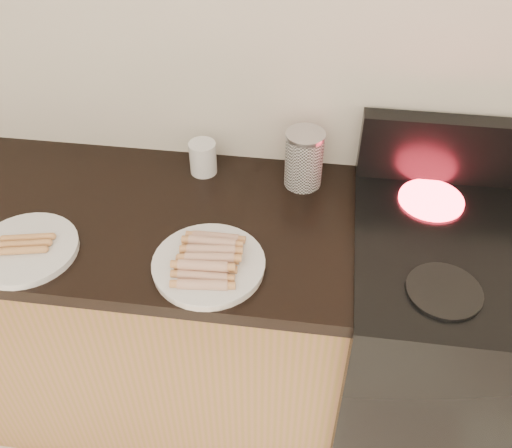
# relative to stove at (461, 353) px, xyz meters

# --- Properties ---
(wall_back) EXTENTS (4.00, 0.04, 2.60)m
(wall_back) POSITION_rel_stove_xyz_m (-0.78, 0.32, 0.84)
(wall_back) COLOR silver
(wall_back) RESTS_ON ground
(cabinet_base) EXTENTS (2.20, 0.59, 0.86)m
(cabinet_base) POSITION_rel_stove_xyz_m (-1.48, 0.01, -0.03)
(cabinet_base) COLOR #976242
(cabinet_base) RESTS_ON floor
(stove) EXTENTS (0.76, 0.65, 0.91)m
(stove) POSITION_rel_stove_xyz_m (0.00, 0.00, 0.00)
(stove) COLOR black
(stove) RESTS_ON floor
(stove_panel) EXTENTS (0.76, 0.06, 0.20)m
(stove_panel) POSITION_rel_stove_xyz_m (0.00, 0.28, 0.55)
(stove_panel) COLOR black
(stove_panel) RESTS_ON stove
(burner_near_left) EXTENTS (0.18, 0.18, 0.01)m
(burner_near_left) POSITION_rel_stove_xyz_m (-0.17, -0.17, 0.46)
(burner_near_left) COLOR black
(burner_near_left) RESTS_ON stove
(burner_far_left) EXTENTS (0.18, 0.18, 0.01)m
(burner_far_left) POSITION_rel_stove_xyz_m (-0.17, 0.17, 0.46)
(burner_far_left) COLOR #FF1E2D
(burner_far_left) RESTS_ON stove
(main_plate) EXTENTS (0.37, 0.37, 0.02)m
(main_plate) POSITION_rel_stove_xyz_m (-0.74, -0.16, 0.45)
(main_plate) COLOR white
(main_plate) RESTS_ON counter_slab
(side_plate) EXTENTS (0.29, 0.29, 0.02)m
(side_plate) POSITION_rel_stove_xyz_m (-1.22, -0.17, 0.45)
(side_plate) COLOR white
(side_plate) RESTS_ON counter_slab
(hotdog_pile) EXTENTS (0.12, 0.19, 0.05)m
(hotdog_pile) POSITION_rel_stove_xyz_m (-0.74, -0.16, 0.48)
(hotdog_pile) COLOR maroon
(hotdog_pile) RESTS_ON main_plate
(plain_sausages) EXTENTS (0.13, 0.09, 0.02)m
(plain_sausages) POSITION_rel_stove_xyz_m (-1.22, -0.17, 0.47)
(plain_sausages) COLOR #C6762E
(plain_sausages) RESTS_ON side_plate
(canister) EXTENTS (0.11, 0.11, 0.17)m
(canister) POSITION_rel_stove_xyz_m (-0.53, 0.22, 0.53)
(canister) COLOR white
(canister) RESTS_ON counter_slab
(mug) EXTENTS (0.08, 0.08, 0.10)m
(mug) POSITION_rel_stove_xyz_m (-0.83, 0.23, 0.49)
(mug) COLOR white
(mug) RESTS_ON counter_slab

